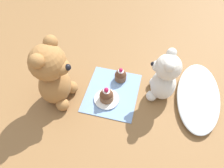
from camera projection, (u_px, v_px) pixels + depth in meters
name	position (u px, v px, depth m)	size (l,w,h in m)	color
ground_plane	(112.00, 93.00, 0.87)	(4.00, 4.00, 0.00)	olive
knitted_placemat	(112.00, 92.00, 0.87)	(0.23, 0.20, 0.01)	#7A9ED1
tulle_cloth	(198.00, 96.00, 0.84)	(0.34, 0.16, 0.03)	white
teddy_bear_cream	(164.00, 78.00, 0.79)	(0.11, 0.11, 0.21)	silver
teddy_bear_tan	(53.00, 75.00, 0.75)	(0.14, 0.14, 0.27)	#A3703D
cupcake_near_cream_bear	(121.00, 75.00, 0.89)	(0.05, 0.05, 0.06)	brown
saucer_plate	(107.00, 99.00, 0.84)	(0.10, 0.10, 0.01)	white
cupcake_near_tan_bear	(107.00, 95.00, 0.82)	(0.05, 0.05, 0.07)	brown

